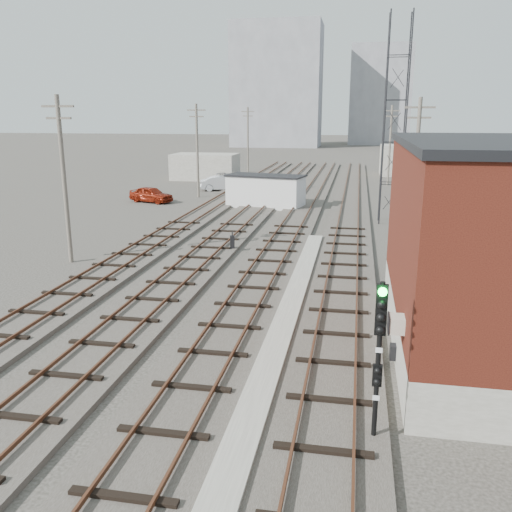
% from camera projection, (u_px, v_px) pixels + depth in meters
% --- Properties ---
extents(ground, '(320.00, 320.00, 0.00)m').
position_uv_depth(ground, '(332.00, 182.00, 66.07)').
color(ground, '#282621').
rests_on(ground, ground).
extents(track_right, '(3.20, 90.00, 0.39)m').
position_uv_depth(track_right, '(350.00, 211.00, 45.62)').
color(track_right, '#332D28').
rests_on(track_right, ground).
extents(track_mid_right, '(3.20, 90.00, 0.39)m').
position_uv_depth(track_mid_right, '(302.00, 210.00, 46.33)').
color(track_mid_right, '#332D28').
rests_on(track_mid_right, ground).
extents(track_mid_left, '(3.20, 90.00, 0.39)m').
position_uv_depth(track_mid_left, '(256.00, 208.00, 47.04)').
color(track_mid_left, '#332D28').
rests_on(track_mid_left, ground).
extents(track_left, '(3.20, 90.00, 0.39)m').
position_uv_depth(track_left, '(212.00, 207.00, 47.75)').
color(track_left, '#332D28').
rests_on(track_left, ground).
extents(platform_curb, '(0.90, 28.00, 0.26)m').
position_uv_depth(platform_curb, '(289.00, 312.00, 22.20)').
color(platform_curb, gray).
rests_on(platform_curb, ground).
extents(brick_building, '(6.54, 12.20, 7.22)m').
position_uv_depth(brick_building, '(490.00, 248.00, 18.17)').
color(brick_building, gray).
rests_on(brick_building, ground).
extents(lattice_tower, '(1.60, 1.60, 15.00)m').
position_uv_depth(lattice_tower, '(395.00, 121.00, 39.42)').
color(lattice_tower, black).
rests_on(lattice_tower, ground).
extents(utility_pole_left_a, '(1.80, 0.24, 9.00)m').
position_uv_depth(utility_pole_left_a, '(64.00, 176.00, 29.03)').
color(utility_pole_left_a, '#595147').
rests_on(utility_pole_left_a, ground).
extents(utility_pole_left_b, '(1.80, 0.24, 9.00)m').
position_uv_depth(utility_pole_left_b, '(197.00, 148.00, 52.81)').
color(utility_pole_left_b, '#595147').
rests_on(utility_pole_left_b, ground).
extents(utility_pole_left_c, '(1.80, 0.24, 9.00)m').
position_uv_depth(utility_pole_left_c, '(248.00, 138.00, 76.58)').
color(utility_pole_left_c, '#595147').
rests_on(utility_pole_left_c, ground).
extents(utility_pole_right_a, '(1.80, 0.24, 9.00)m').
position_uv_depth(utility_pole_right_a, '(416.00, 168.00, 33.27)').
color(utility_pole_right_a, '#595147').
rests_on(utility_pole_right_a, ground).
extents(utility_pole_right_b, '(1.80, 0.24, 9.00)m').
position_uv_depth(utility_pole_right_b, '(390.00, 143.00, 61.80)').
color(utility_pole_right_b, '#595147').
rests_on(utility_pole_right_b, ground).
extents(apartment_left, '(22.00, 14.00, 30.00)m').
position_uv_depth(apartment_left, '(277.00, 86.00, 136.80)').
color(apartment_left, gray).
rests_on(apartment_left, ground).
extents(apartment_right, '(16.00, 12.00, 26.00)m').
position_uv_depth(apartment_right, '(380.00, 96.00, 146.96)').
color(apartment_right, gray).
rests_on(apartment_right, ground).
extents(shed_left, '(8.00, 5.00, 3.20)m').
position_uv_depth(shed_left, '(205.00, 167.00, 68.50)').
color(shed_left, gray).
rests_on(shed_left, ground).
extents(shed_right, '(6.00, 6.00, 4.00)m').
position_uv_depth(shed_right, '(403.00, 160.00, 73.48)').
color(shed_right, gray).
rests_on(shed_right, ground).
extents(signal_mast, '(0.40, 0.42, 4.21)m').
position_uv_depth(signal_mast, '(379.00, 350.00, 12.97)').
color(signal_mast, gray).
rests_on(signal_mast, ground).
extents(switch_stand, '(0.33, 0.33, 1.15)m').
position_uv_depth(switch_stand, '(232.00, 243.00, 32.48)').
color(switch_stand, black).
rests_on(switch_stand, ground).
extents(site_trailer, '(7.25, 4.26, 2.86)m').
position_uv_depth(site_trailer, '(266.00, 191.00, 47.87)').
color(site_trailer, silver).
rests_on(site_trailer, ground).
extents(car_red, '(4.65, 3.04, 1.47)m').
position_uv_depth(car_red, '(151.00, 194.00, 50.69)').
color(car_red, maroon).
rests_on(car_red, ground).
extents(car_silver, '(5.05, 2.99, 1.57)m').
position_uv_depth(car_silver, '(222.00, 183.00, 58.57)').
color(car_silver, '#B1B5B9').
rests_on(car_silver, ground).
extents(car_grey, '(4.51, 3.33, 1.21)m').
position_uv_depth(car_grey, '(234.00, 179.00, 64.08)').
color(car_grey, gray).
rests_on(car_grey, ground).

